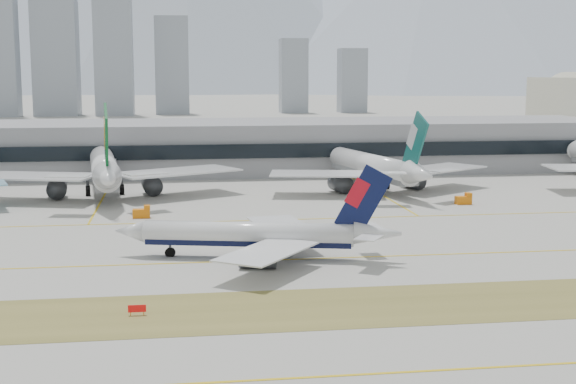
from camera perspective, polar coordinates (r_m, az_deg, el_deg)
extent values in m
plane|color=#A5A39A|center=(134.68, 2.81, -4.24)|extent=(3000.00, 3000.00, 0.00)
cube|color=olive|center=(104.44, 6.19, -8.03)|extent=(360.00, 18.00, 0.06)
cube|color=yellow|center=(129.89, 3.23, -4.70)|extent=(360.00, 0.45, 0.04)
cube|color=yellow|center=(83.53, 10.18, -12.39)|extent=(360.00, 0.45, 0.04)
cube|color=yellow|center=(163.63, 0.81, -1.95)|extent=(360.00, 0.45, 0.04)
cylinder|color=white|center=(128.91, -2.85, -2.96)|extent=(33.74, 11.68, 3.70)
cube|color=black|center=(129.12, -2.85, -3.41)|extent=(32.95, 10.98, 1.66)
cone|color=white|center=(133.16, -11.19, -2.75)|extent=(5.90, 4.83, 3.70)
cone|color=white|center=(127.46, 6.40, -2.93)|extent=(8.19, 5.39, 3.70)
cube|color=white|center=(138.46, -0.44, -2.39)|extent=(10.87, 19.24, 0.22)
cube|color=white|center=(132.11, 5.76, -2.39)|extent=(3.66, 5.41, 0.15)
cylinder|color=#3F4247|center=(135.74, -1.39, -3.49)|extent=(6.14, 4.04, 2.77)
cube|color=#3F4247|center=(135.52, -1.39, -3.03)|extent=(2.35, 0.83, 1.29)
cube|color=white|center=(118.50, -1.49, -4.25)|extent=(17.45, 19.68, 0.22)
cube|color=white|center=(122.67, 5.76, -3.23)|extent=(5.53, 6.14, 0.15)
cylinder|color=#3F4247|center=(122.51, -2.17, -4.81)|extent=(6.14, 4.04, 2.77)
cube|color=#3F4247|center=(122.26, -2.17, -4.30)|extent=(2.35, 0.83, 1.29)
cube|color=#0A113E|center=(126.53, 5.37, -0.62)|extent=(8.95, 2.51, 11.59)
cube|color=red|center=(126.35, 4.95, -0.05)|extent=(4.11, 1.38, 4.97)
cylinder|color=#3F4247|center=(132.01, -8.38, -4.09)|extent=(0.44, 0.44, 2.22)
cylinder|color=black|center=(132.11, -8.38, -4.28)|extent=(1.77, 1.03, 1.66)
cylinder|color=#3F4247|center=(127.07, -2.58, -4.49)|extent=(0.44, 0.44, 2.22)
cylinder|color=black|center=(127.18, -2.58, -4.70)|extent=(1.77, 1.03, 1.66)
cylinder|color=#3F4247|center=(131.72, -2.28, -4.03)|extent=(0.44, 0.44, 2.22)
cylinder|color=black|center=(131.82, -2.28, -4.23)|extent=(1.77, 1.03, 1.66)
cylinder|color=white|center=(201.71, -12.95, 1.77)|extent=(11.34, 47.51, 6.23)
cube|color=slate|center=(201.91, -12.93, 1.29)|extent=(10.31, 46.48, 2.80)
cone|color=white|center=(228.71, -13.14, 2.53)|extent=(6.98, 7.84, 6.23)
cone|color=white|center=(173.04, -12.69, 0.96)|extent=(7.34, 11.09, 6.23)
cube|color=white|center=(196.10, -7.96, 1.45)|extent=(32.84, 26.24, 0.37)
cube|color=white|center=(175.35, -10.07, 1.29)|extent=(9.84, 7.76, 0.25)
cylinder|color=#3F4247|center=(199.08, -9.65, 0.52)|extent=(5.50, 8.32, 4.67)
cube|color=#3F4247|center=(198.84, -9.66, 1.05)|extent=(0.82, 3.30, 2.18)
cube|color=white|center=(195.25, -17.82, 1.09)|extent=(32.51, 21.31, 0.37)
cube|color=white|center=(174.89, -15.37, 1.10)|extent=(9.47, 6.26, 0.25)
cylinder|color=#3F4247|center=(198.52, -16.11, 0.28)|extent=(5.50, 8.32, 4.67)
cube|color=#3F4247|center=(198.27, -16.14, 0.82)|extent=(0.82, 3.30, 2.18)
cube|color=#0B5021|center=(175.52, -12.80, 3.50)|extent=(1.98, 13.01, 16.71)
cube|color=orange|center=(176.68, -12.83, 4.12)|extent=(1.32, 5.92, 7.15)
cylinder|color=#3F4247|center=(220.08, -13.04, 1.00)|extent=(0.75, 0.75, 3.74)
cylinder|color=black|center=(220.18, -13.03, 0.80)|extent=(1.39, 2.91, 2.80)
cylinder|color=#3F4247|center=(200.98, -14.05, 0.28)|extent=(0.75, 0.75, 3.74)
cylinder|color=black|center=(201.09, -14.04, 0.06)|extent=(1.39, 2.91, 2.80)
cylinder|color=#3F4247|center=(201.18, -11.74, 0.36)|extent=(0.75, 0.75, 3.74)
cylinder|color=black|center=(201.29, -11.73, 0.14)|extent=(1.39, 2.91, 2.80)
cylinder|color=white|center=(206.92, 5.97, 1.92)|extent=(13.76, 42.76, 5.62)
cube|color=slate|center=(207.10, 5.96, 1.49)|extent=(12.77, 41.77, 2.53)
cone|color=white|center=(229.15, 3.35, 2.58)|extent=(6.77, 7.46, 5.62)
cone|color=white|center=(183.88, 9.43, 1.25)|extent=(7.34, 10.35, 5.62)
cube|color=white|center=(208.52, 10.47, 1.64)|extent=(29.34, 25.11, 0.34)
cube|color=white|center=(188.95, 11.11, 1.53)|extent=(8.88, 7.44, 0.22)
cylinder|color=#3F4247|center=(208.90, 8.86, 0.84)|extent=(5.51, 7.76, 4.21)
cube|color=#3F4247|center=(208.68, 8.87, 1.30)|extent=(0.99, 2.98, 1.97)
cube|color=white|center=(195.28, 2.72, 1.32)|extent=(28.81, 17.20, 0.34)
cube|color=white|center=(182.01, 7.14, 1.36)|extent=(8.30, 5.03, 0.22)
cylinder|color=#3F4247|center=(200.18, 3.75, 0.59)|extent=(5.51, 7.76, 4.21)
cube|color=#3F4247|center=(199.96, 3.75, 1.07)|extent=(0.99, 2.98, 1.97)
cube|color=#135753|center=(185.76, 9.04, 3.40)|extent=(2.78, 11.62, 15.07)
cube|color=silver|center=(186.66, 8.88, 3.94)|extent=(1.63, 5.32, 6.45)
cylinder|color=#3F4247|center=(222.04, 4.17, 1.22)|extent=(0.67, 0.67, 3.37)
cylinder|color=black|center=(222.13, 4.17, 1.04)|extent=(1.46, 2.67, 2.53)
cylinder|color=#3F4247|center=(204.89, 5.16, 0.60)|extent=(0.67, 0.67, 3.37)
cylinder|color=black|center=(204.98, 5.16, 0.40)|extent=(1.46, 2.67, 2.53)
cylinder|color=#3F4247|center=(208.00, 7.00, 0.69)|extent=(0.67, 0.67, 3.37)
cylinder|color=black|center=(208.10, 6.99, 0.50)|extent=(1.46, 2.67, 2.53)
cone|color=white|center=(253.96, 19.37, 2.88)|extent=(7.90, 8.63, 6.36)
cube|color=gray|center=(246.25, -2.28, 3.31)|extent=(280.00, 42.00, 15.00)
cube|color=black|center=(224.92, -1.71, 2.93)|extent=(280.00, 1.20, 4.00)
cube|color=beige|center=(296.97, 18.99, 5.01)|extent=(2.00, 57.00, 27.90)
cube|color=red|center=(101.22, -10.69, -8.15)|extent=(2.20, 0.15, 0.90)
cylinder|color=orange|center=(101.45, -11.14, -8.51)|extent=(0.10, 0.10, 0.50)
cylinder|color=orange|center=(101.37, -10.22, -8.49)|extent=(0.10, 0.10, 0.50)
cube|color=orange|center=(186.67, 12.35, -0.58)|extent=(3.50, 2.00, 1.80)
cube|color=orange|center=(186.91, 12.71, -0.21)|extent=(1.20, 1.80, 1.00)
cylinder|color=black|center=(185.59, 12.09, -0.79)|extent=(0.70, 0.30, 0.70)
cylinder|color=black|center=(187.08, 11.92, -0.72)|extent=(0.70, 0.30, 0.70)
cylinder|color=black|center=(186.44, 12.78, -0.77)|extent=(0.70, 0.30, 0.70)
cylinder|color=black|center=(187.91, 12.61, -0.70)|extent=(0.70, 0.30, 0.70)
cube|color=orange|center=(167.96, -10.39, -1.51)|extent=(3.50, 2.00, 1.80)
cube|color=orange|center=(167.72, -9.99, -1.10)|extent=(1.20, 1.80, 1.00)
cylinder|color=black|center=(167.32, -10.81, -1.75)|extent=(0.70, 0.30, 0.70)
cylinder|color=black|center=(168.90, -10.78, -1.66)|extent=(0.70, 0.30, 0.70)
cylinder|color=black|center=(167.22, -9.99, -1.74)|extent=(0.70, 0.30, 0.70)
cylinder|color=black|center=(168.80, -9.97, -1.64)|extent=(0.70, 0.30, 0.70)
cube|color=#8B949F|center=(589.48, -16.17, 9.14)|extent=(30.00, 27.00, 80.00)
cube|color=#8B949F|center=(580.88, -12.32, 10.77)|extent=(26.00, 23.40, 110.00)
cube|color=#8B949F|center=(593.98, -8.26, 8.89)|extent=(24.00, 21.60, 70.00)
cube|color=#8B949F|center=(605.71, 0.39, 8.26)|extent=(20.00, 18.00, 55.00)
cube|color=#8B949F|center=(614.05, 4.58, 7.91)|extent=(20.00, 18.00, 48.00)
cone|color=#9EA8B7|center=(1605.87, 10.45, 12.89)|extent=(1120.00, 1120.00, 350.00)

